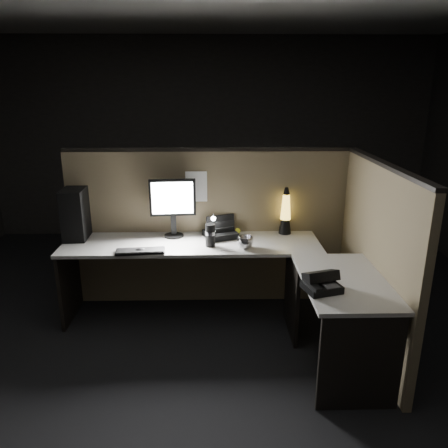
{
  "coord_description": "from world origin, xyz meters",
  "views": [
    {
      "loc": [
        0.06,
        -3.08,
        2.08
      ],
      "look_at": [
        0.14,
        0.35,
        0.98
      ],
      "focal_mm": 35.0,
      "sensor_mm": 36.0,
      "label": 1
    }
  ],
  "objects_px": {
    "desk_phone": "(321,282)",
    "monitor": "(173,202)",
    "pc_tower": "(77,212)",
    "lava_lamp": "(285,215)",
    "keyboard": "(140,251)"
  },
  "relations": [
    {
      "from": "monitor",
      "to": "desk_phone",
      "type": "relative_size",
      "value": 1.93
    },
    {
      "from": "lava_lamp",
      "to": "monitor",
      "type": "bearing_deg",
      "value": -176.91
    },
    {
      "from": "pc_tower",
      "to": "desk_phone",
      "type": "bearing_deg",
      "value": -32.44
    },
    {
      "from": "keyboard",
      "to": "lava_lamp",
      "type": "distance_m",
      "value": 1.39
    },
    {
      "from": "pc_tower",
      "to": "desk_phone",
      "type": "xyz_separation_m",
      "value": [
        2.0,
        -1.17,
        -0.18
      ]
    },
    {
      "from": "monitor",
      "to": "keyboard",
      "type": "height_order",
      "value": "monitor"
    },
    {
      "from": "pc_tower",
      "to": "monitor",
      "type": "height_order",
      "value": "monitor"
    },
    {
      "from": "pc_tower",
      "to": "monitor",
      "type": "relative_size",
      "value": 0.85
    },
    {
      "from": "pc_tower",
      "to": "monitor",
      "type": "bearing_deg",
      "value": -4.03
    },
    {
      "from": "lava_lamp",
      "to": "desk_phone",
      "type": "distance_m",
      "value": 1.21
    },
    {
      "from": "monitor",
      "to": "pc_tower",
      "type": "bearing_deg",
      "value": 173.57
    },
    {
      "from": "keyboard",
      "to": "monitor",
      "type": "bearing_deg",
      "value": 53.68
    },
    {
      "from": "monitor",
      "to": "lava_lamp",
      "type": "relative_size",
      "value": 1.21
    },
    {
      "from": "pc_tower",
      "to": "lava_lamp",
      "type": "bearing_deg",
      "value": -1.24
    },
    {
      "from": "desk_phone",
      "to": "monitor",
      "type": "bearing_deg",
      "value": 117.81
    }
  ]
}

